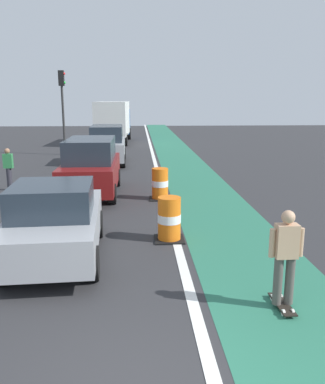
# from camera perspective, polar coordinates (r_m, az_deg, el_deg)

# --- Properties ---
(bike_lane_strip) EXTENTS (2.50, 80.00, 0.01)m
(bike_lane_strip) POSITION_cam_1_polar(r_m,az_deg,el_deg) (16.59, 4.99, 0.99)
(bike_lane_strip) COLOR #286B51
(bike_lane_strip) RESTS_ON ground
(lane_divider_stripe) EXTENTS (0.20, 80.00, 0.01)m
(lane_divider_stripe) POSITION_cam_1_polar(r_m,az_deg,el_deg) (16.44, -0.19, 0.93)
(lane_divider_stripe) COLOR silver
(lane_divider_stripe) RESTS_ON ground
(skateboarder_on_lane) EXTENTS (0.57, 0.81, 1.69)m
(skateboarder_on_lane) POSITION_cam_1_polar(r_m,az_deg,el_deg) (6.98, 16.85, -8.65)
(skateboarder_on_lane) COLOR black
(skateboarder_on_lane) RESTS_ON ground
(parked_sedan_nearest) EXTENTS (2.10, 4.20, 1.70)m
(parked_sedan_nearest) POSITION_cam_1_polar(r_m,az_deg,el_deg) (9.07, -14.83, -4.05)
(parked_sedan_nearest) COLOR #9EA0A5
(parked_sedan_nearest) RESTS_ON ground
(parked_suv_second) EXTENTS (1.93, 4.60, 2.04)m
(parked_suv_second) POSITION_cam_1_polar(r_m,az_deg,el_deg) (14.93, -9.97, 3.54)
(parked_suv_second) COLOR maroon
(parked_suv_second) RESTS_ON ground
(parked_suv_third) EXTENTS (2.00, 4.64, 2.04)m
(parked_suv_third) POSITION_cam_1_polar(r_m,az_deg,el_deg) (22.17, -7.75, 6.61)
(parked_suv_third) COLOR #9EA0A5
(parked_suv_third) RESTS_ON ground
(traffic_barrel_front) EXTENTS (0.73, 0.73, 1.09)m
(traffic_barrel_front) POSITION_cam_1_polar(r_m,az_deg,el_deg) (9.99, 0.96, -3.86)
(traffic_barrel_front) COLOR orange
(traffic_barrel_front) RESTS_ON ground
(traffic_barrel_mid) EXTENTS (0.73, 0.73, 1.09)m
(traffic_barrel_mid) POSITION_cam_1_polar(r_m,az_deg,el_deg) (14.09, -0.35, 1.10)
(traffic_barrel_mid) COLOR orange
(traffic_barrel_mid) RESTS_ON ground
(delivery_truck_down_block) EXTENTS (2.54, 7.67, 3.23)m
(delivery_truck_down_block) POSITION_cam_1_polar(r_m,az_deg,el_deg) (32.85, -6.87, 10.06)
(delivery_truck_down_block) COLOR silver
(delivery_truck_down_block) RESTS_ON ground
(traffic_light_corner) EXTENTS (0.41, 0.32, 5.10)m
(traffic_light_corner) POSITION_cam_1_polar(r_m,az_deg,el_deg) (26.16, -13.85, 12.72)
(traffic_light_corner) COLOR #2D2D2D
(traffic_light_corner) RESTS_ON ground
(pedestrian_crossing) EXTENTS (0.34, 0.20, 1.61)m
(pedestrian_crossing) POSITION_cam_1_polar(r_m,az_deg,el_deg) (16.51, -20.77, 3.17)
(pedestrian_crossing) COLOR #33333D
(pedestrian_crossing) RESTS_ON ground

